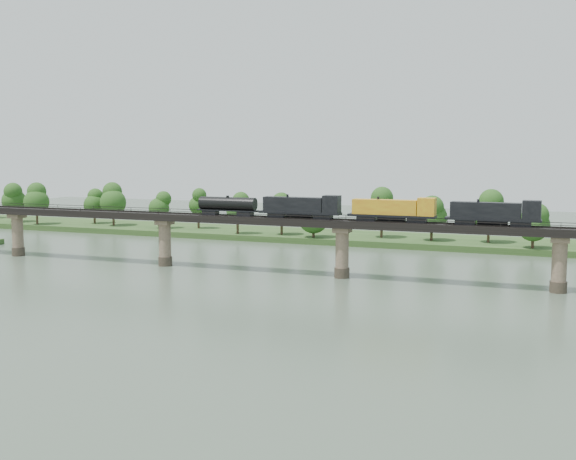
% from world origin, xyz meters
% --- Properties ---
extents(ground, '(400.00, 400.00, 0.00)m').
position_xyz_m(ground, '(0.00, 0.00, 0.00)').
color(ground, '#3C4C3C').
rests_on(ground, ground).
extents(far_bank, '(300.00, 24.00, 1.60)m').
position_xyz_m(far_bank, '(0.00, 85.00, 0.80)').
color(far_bank, '#29471C').
rests_on(far_bank, ground).
extents(bridge, '(236.00, 30.00, 11.50)m').
position_xyz_m(bridge, '(0.00, 30.00, 5.46)').
color(bridge, '#473A2D').
rests_on(bridge, ground).
extents(bridge_superstructure, '(220.00, 4.90, 0.75)m').
position_xyz_m(bridge_superstructure, '(0.00, 30.00, 11.79)').
color(bridge_superstructure, black).
rests_on(bridge_superstructure, bridge).
extents(far_treeline, '(289.06, 17.54, 13.60)m').
position_xyz_m(far_treeline, '(-8.21, 80.52, 8.83)').
color(far_treeline, '#382619').
rests_on(far_treeline, far_bank).
extents(freight_train, '(68.31, 2.66, 4.70)m').
position_xyz_m(freight_train, '(3.71, 30.00, 13.75)').
color(freight_train, black).
rests_on(freight_train, bridge).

